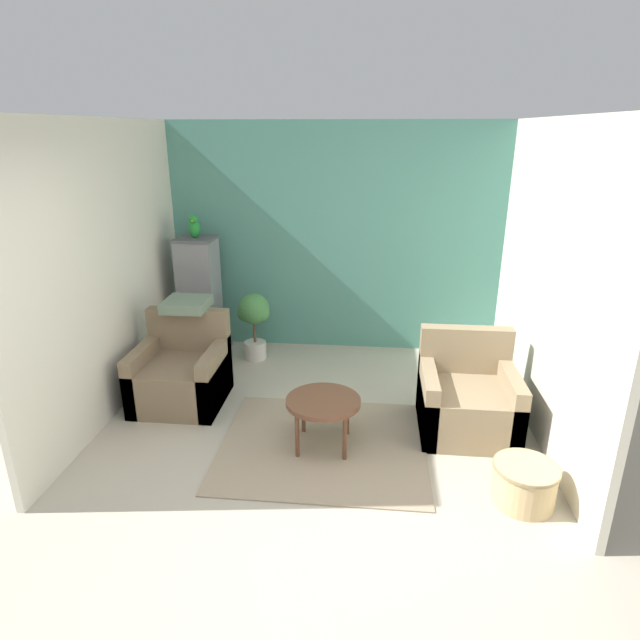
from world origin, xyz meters
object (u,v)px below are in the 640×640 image
object	(u,v)px
birdcage	(200,299)
armchair_right	(467,400)
armchair_left	(182,375)
parrot	(194,227)
wicker_basket	(524,483)
coffee_table	(323,404)
potted_plant	(254,317)

from	to	relation	value
birdcage	armchair_right	bearing A→B (deg)	-26.73
armchair_left	birdcage	bearing A→B (deg)	97.95
armchair_right	birdcage	distance (m)	3.21
parrot	wicker_basket	bearing A→B (deg)	-37.84
coffee_table	wicker_basket	distance (m)	1.62
parrot	birdcage	bearing A→B (deg)	-90.00
coffee_table	armchair_right	world-z (taller)	armchair_right
coffee_table	parrot	world-z (taller)	parrot
armchair_left	wicker_basket	distance (m)	3.19
armchair_right	wicker_basket	world-z (taller)	armchair_right
armchair_right	coffee_table	bearing A→B (deg)	-161.91
potted_plant	wicker_basket	world-z (taller)	potted_plant
coffee_table	potted_plant	size ratio (longest dim) A/B	0.79
parrot	potted_plant	size ratio (longest dim) A/B	0.33
armchair_right	wicker_basket	distance (m)	1.02
parrot	potted_plant	world-z (taller)	parrot
parrot	coffee_table	bearing A→B (deg)	-48.72
coffee_table	parrot	xyz separation A→B (m)	(-1.61, 1.84, 1.12)
birdcage	wicker_basket	size ratio (longest dim) A/B	3.03
armchair_right	birdcage	size ratio (longest dim) A/B	0.62
armchair_right	armchair_left	bearing A→B (deg)	174.72
potted_plant	parrot	bearing A→B (deg)	171.85
armchair_left	birdcage	size ratio (longest dim) A/B	0.62
armchair_left	potted_plant	xyz separation A→B (m)	(0.48, 1.09, 0.23)
parrot	wicker_basket	world-z (taller)	parrot
armchair_right	wicker_basket	size ratio (longest dim) A/B	1.86
parrot	wicker_basket	xyz separation A→B (m)	(3.11, -2.41, -1.35)
armchair_right	birdcage	world-z (taller)	birdcage
armchair_left	armchair_right	distance (m)	2.69
armchair_left	parrot	size ratio (longest dim) A/B	3.27
birdcage	potted_plant	xyz separation A→B (m)	(0.64, -0.09, -0.16)
armchair_right	potted_plant	bearing A→B (deg)	148.61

